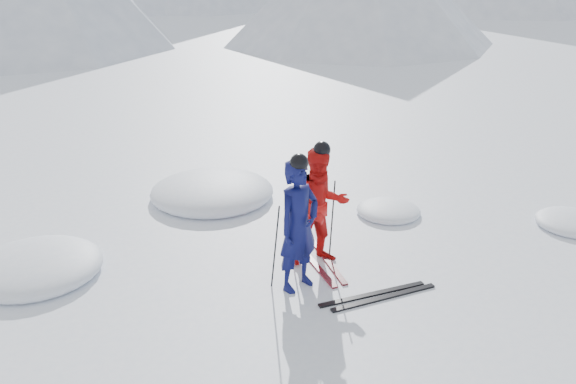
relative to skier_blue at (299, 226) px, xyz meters
name	(u,v)px	position (x,y,z in m)	size (l,w,h in m)	color
ground	(378,249)	(1.74, 0.48, -0.98)	(160.00, 160.00, 0.00)	white
skier_blue	(299,226)	(0.00, 0.00, 0.00)	(0.72, 0.47, 1.96)	#0C0F49
skier_red	(321,207)	(0.66, 0.54, -0.03)	(0.92, 0.72, 1.90)	red
pole_blue_left	(275,247)	(-0.30, 0.15, -0.33)	(0.02, 0.02, 1.31)	black
pole_blue_right	(306,237)	(0.25, 0.25, -0.33)	(0.02, 0.02, 1.31)	black
pole_red_left	(296,223)	(0.36, 0.79, -0.35)	(0.02, 0.02, 1.26)	black
pole_red_right	(332,218)	(0.96, 0.69, -0.35)	(0.02, 0.02, 1.26)	black
ski_worn_left	(313,262)	(0.54, 0.54, -0.97)	(0.09, 1.70, 0.03)	black
ski_worn_right	(326,259)	(0.78, 0.54, -0.97)	(0.09, 1.70, 0.03)	black
ski_loose_a	(372,294)	(0.85, -0.69, -0.97)	(0.09, 1.70, 0.03)	black
ski_loose_b	(384,298)	(0.95, -0.84, -0.97)	(0.09, 1.70, 0.03)	black
snow_lumps	(207,220)	(-0.44, 2.84, -0.98)	(10.55, 6.02, 0.54)	white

